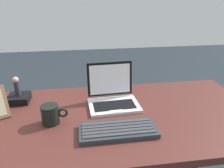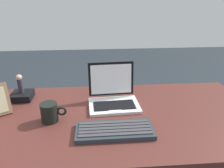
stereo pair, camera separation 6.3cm
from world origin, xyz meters
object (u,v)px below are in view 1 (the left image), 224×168
coffee_mug (51,114)px  external_keyboard (118,130)px  laptop_front (112,97)px  figurine (17,86)px  figurine_stand (19,98)px

coffee_mug → external_keyboard: bearing=-21.9°
laptop_front → external_keyboard: 0.25m
external_keyboard → figurine: figurine is taller
laptop_front → figurine_stand: 0.49m
coffee_mug → laptop_front: bearing=24.5°
external_keyboard → figurine: 0.59m
external_keyboard → coffee_mug: bearing=158.1°
laptop_front → figurine_stand: (-0.48, 0.10, -0.02)m
laptop_front → external_keyboard: size_ratio=0.81×
figurine_stand → coffee_mug: 0.30m
figurine_stand → coffee_mug: coffee_mug is taller
figurine_stand → external_keyboard: bearing=-36.2°
figurine_stand → coffee_mug: bearing=-50.7°
figurine → laptop_front: bearing=-11.6°
figurine → figurine_stand: bearing=0.0°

